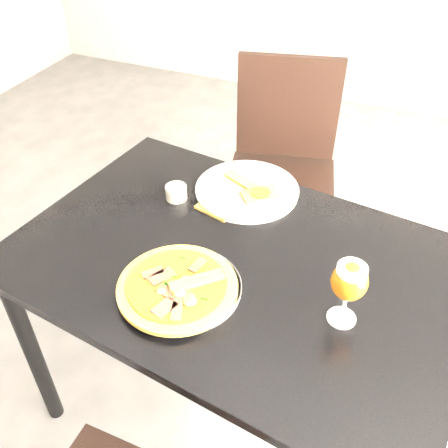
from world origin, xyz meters
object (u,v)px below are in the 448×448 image
at_px(dining_table, 235,281).
at_px(pizza, 178,286).
at_px(beer_glass, 350,282).
at_px(chair_far, 282,167).

height_order(dining_table, pizza, pizza).
bearing_deg(beer_glass, dining_table, 162.42).
xyz_separation_m(dining_table, pizza, (-0.09, -0.17, 0.12)).
bearing_deg(beer_glass, chair_far, 114.63).
bearing_deg(pizza, beer_glass, 10.74).
height_order(chair_far, beer_glass, chair_far).
bearing_deg(chair_far, pizza, -102.25).
xyz_separation_m(dining_table, beer_glass, (0.31, -0.10, 0.22)).
distance_m(pizza, beer_glass, 0.41).
bearing_deg(chair_far, dining_table, -95.98).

